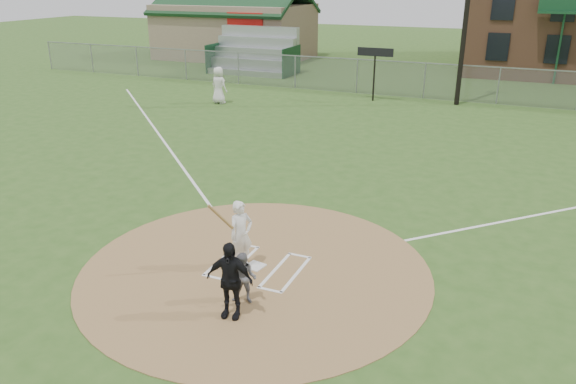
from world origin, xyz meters
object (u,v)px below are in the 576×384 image
at_px(catcher, 244,278).
at_px(ondeck_player, 219,85).
at_px(batter_at_plate, 241,235).
at_px(home_plate, 255,266).
at_px(umpire, 230,280).

bearing_deg(catcher, ondeck_player, 108.70).
bearing_deg(batter_at_plate, catcher, -60.48).
bearing_deg(catcher, home_plate, 95.62).
height_order(ondeck_player, batter_at_plate, ondeck_player).
height_order(home_plate, umpire, umpire).
bearing_deg(umpire, batter_at_plate, 102.87).
bearing_deg(ondeck_player, batter_at_plate, 133.35).
height_order(home_plate, ondeck_player, ondeck_player).
xyz_separation_m(catcher, umpire, (-0.03, -0.57, 0.26)).
bearing_deg(ondeck_player, home_plate, 134.31).
bearing_deg(umpire, ondeck_player, 111.87).
relative_size(home_plate, umpire, 0.25).
bearing_deg(home_plate, batter_at_plate, -154.67).
height_order(home_plate, batter_at_plate, batter_at_plate).
distance_m(home_plate, catcher, 1.68).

